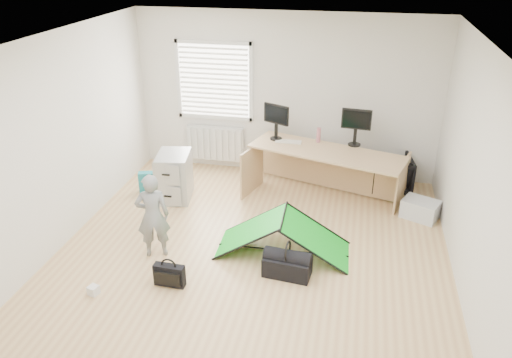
% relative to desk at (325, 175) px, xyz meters
% --- Properties ---
extents(ground, '(5.50, 5.50, 0.00)m').
position_rel_desk_xyz_m(ground, '(-0.78, -1.88, -0.40)').
color(ground, tan).
rests_on(ground, ground).
extents(back_wall, '(5.00, 0.02, 2.70)m').
position_rel_desk_xyz_m(back_wall, '(-0.78, 0.87, 0.95)').
color(back_wall, silver).
rests_on(back_wall, ground).
extents(window, '(1.20, 0.06, 1.20)m').
position_rel_desk_xyz_m(window, '(-1.98, 0.83, 1.15)').
color(window, silver).
rests_on(window, back_wall).
extents(radiator, '(1.00, 0.12, 0.60)m').
position_rel_desk_xyz_m(radiator, '(-1.98, 0.79, 0.05)').
color(radiator, silver).
rests_on(radiator, back_wall).
extents(desk, '(2.45, 1.37, 0.80)m').
position_rel_desk_xyz_m(desk, '(0.00, 0.00, 0.00)').
color(desk, tan).
rests_on(desk, ground).
extents(filing_cabinet, '(0.58, 0.71, 0.74)m').
position_rel_desk_xyz_m(filing_cabinet, '(-2.28, -0.47, -0.03)').
color(filing_cabinet, '#A6A9AC').
rests_on(filing_cabinet, ground).
extents(monitor_left, '(0.44, 0.27, 0.42)m').
position_rel_desk_xyz_m(monitor_left, '(-0.83, 0.32, 0.61)').
color(monitor_left, black).
rests_on(monitor_left, desk).
extents(monitor_right, '(0.46, 0.14, 0.43)m').
position_rel_desk_xyz_m(monitor_right, '(0.40, 0.32, 0.61)').
color(monitor_right, black).
rests_on(monitor_right, desk).
extents(keyboard, '(0.41, 0.14, 0.02)m').
position_rel_desk_xyz_m(keyboard, '(-0.62, 0.23, 0.41)').
color(keyboard, beige).
rests_on(keyboard, desk).
extents(thermos, '(0.08, 0.08, 0.23)m').
position_rel_desk_xyz_m(thermos, '(-0.16, 0.34, 0.52)').
color(thermos, '#AC606B').
rests_on(thermos, desk).
extents(office_chair, '(0.73, 0.74, 0.59)m').
position_rel_desk_xyz_m(office_chair, '(1.00, 0.49, -0.10)').
color(office_chair, black).
rests_on(office_chair, ground).
extents(person, '(0.48, 0.40, 1.14)m').
position_rel_desk_xyz_m(person, '(-1.98, -2.01, 0.17)').
color(person, gray).
rests_on(person, ground).
extents(kite, '(1.73, 0.82, 0.53)m').
position_rel_desk_xyz_m(kite, '(-0.39, -1.61, -0.13)').
color(kite, '#11B421').
rests_on(kite, ground).
extents(storage_crate, '(0.60, 0.52, 0.28)m').
position_rel_desk_xyz_m(storage_crate, '(1.43, -0.33, -0.26)').
color(storage_crate, silver).
rests_on(storage_crate, ground).
extents(tote_bag, '(0.31, 0.20, 0.34)m').
position_rel_desk_xyz_m(tote_bag, '(-2.78, -0.36, -0.23)').
color(tote_bag, teal).
rests_on(tote_bag, ground).
extents(laptop_bag, '(0.37, 0.12, 0.27)m').
position_rel_desk_xyz_m(laptop_bag, '(-1.58, -2.58, -0.26)').
color(laptop_bag, black).
rests_on(laptop_bag, ground).
extents(white_box, '(0.13, 0.13, 0.11)m').
position_rel_desk_xyz_m(white_box, '(-2.38, -2.92, -0.34)').
color(white_box, silver).
rests_on(white_box, ground).
extents(duffel_bag, '(0.59, 0.35, 0.25)m').
position_rel_desk_xyz_m(duffel_bag, '(-0.26, -2.10, -0.27)').
color(duffel_bag, black).
rests_on(duffel_bag, ground).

